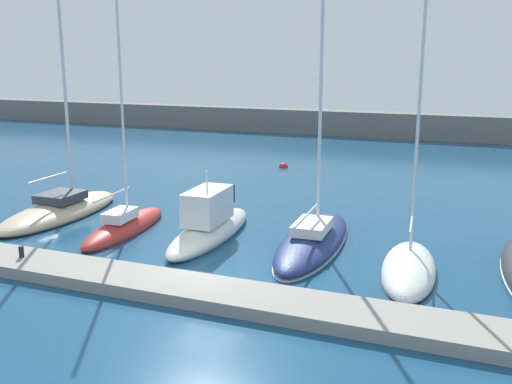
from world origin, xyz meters
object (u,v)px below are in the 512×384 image
at_px(sailboat_navy_fourth, 313,239).
at_px(dock_bollard, 21,252).
at_px(mooring_buoy_red, 283,167).
at_px(sailboat_red_second, 125,226).
at_px(sailboat_sand_nearest, 60,209).
at_px(motorboat_ivory_third, 210,225).
at_px(sailboat_white_fifth, 409,269).

height_order(sailboat_navy_fourth, dock_bollard, sailboat_navy_fourth).
bearing_deg(mooring_buoy_red, sailboat_red_second, -95.17).
bearing_deg(dock_bollard, sailboat_navy_fourth, 34.54).
xyz_separation_m(sailboat_sand_nearest, motorboat_ivory_third, (8.91, -0.58, 0.30)).
distance_m(sailboat_sand_nearest, sailboat_red_second, 4.88).
distance_m(motorboat_ivory_third, sailboat_white_fifth, 9.12).
height_order(sailboat_white_fifth, dock_bollard, sailboat_white_fifth).
bearing_deg(sailboat_red_second, sailboat_sand_nearest, 71.77).
bearing_deg(sailboat_white_fifth, sailboat_red_second, 81.85).
bearing_deg(motorboat_ivory_third, sailboat_sand_nearest, 83.74).
distance_m(sailboat_sand_nearest, sailboat_white_fifth, 18.03).
distance_m(motorboat_ivory_third, sailboat_navy_fourth, 4.74).
xyz_separation_m(sailboat_red_second, sailboat_white_fifth, (13.20, -0.62, -0.09)).
distance_m(sailboat_red_second, mooring_buoy_red, 18.20).
relative_size(sailboat_sand_nearest, dock_bollard, 39.00).
bearing_deg(motorboat_ivory_third, sailboat_red_second, 95.56).
bearing_deg(sailboat_red_second, mooring_buoy_red, -9.44).
distance_m(sailboat_navy_fourth, dock_bollard, 11.95).
distance_m(sailboat_sand_nearest, motorboat_ivory_third, 8.94).
bearing_deg(sailboat_navy_fourth, sailboat_sand_nearest, 87.31).
xyz_separation_m(sailboat_red_second, sailboat_navy_fourth, (8.88, 1.17, 0.07)).
relative_size(sailboat_sand_nearest, sailboat_red_second, 1.45).
bearing_deg(sailboat_sand_nearest, dock_bollard, -152.58).
bearing_deg(motorboat_ivory_third, dock_bollard, 137.82).
height_order(sailboat_navy_fourth, sailboat_white_fifth, sailboat_navy_fourth).
relative_size(mooring_buoy_red, dock_bollard, 1.56).
relative_size(sailboat_navy_fourth, mooring_buoy_red, 24.06).
xyz_separation_m(motorboat_ivory_third, mooring_buoy_red, (-2.54, 17.53, -0.63)).
distance_m(sailboat_red_second, sailboat_white_fifth, 13.22).
distance_m(sailboat_sand_nearest, sailboat_navy_fourth, 13.61).
bearing_deg(sailboat_white_fifth, motorboat_ivory_third, 76.89).
bearing_deg(dock_bollard, sailboat_white_fifth, 19.37).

